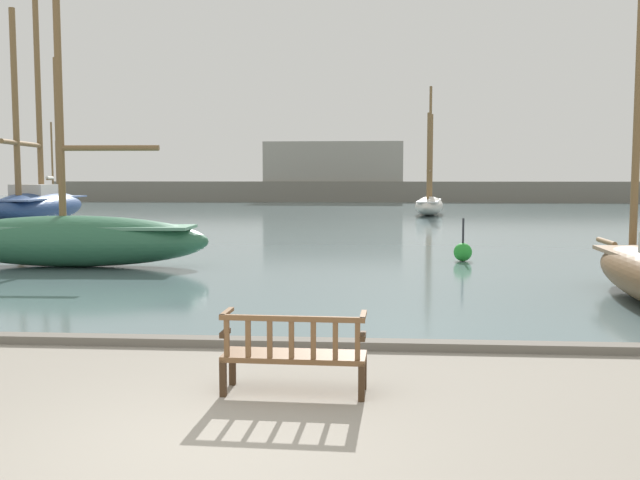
{
  "coord_description": "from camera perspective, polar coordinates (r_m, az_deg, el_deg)",
  "views": [
    {
      "loc": [
        1.57,
        -6.09,
        2.42
      ],
      "look_at": [
        0.34,
        10.0,
        1.0
      ],
      "focal_mm": 40.0,
      "sensor_mm": 36.0,
      "label": 1
    }
  ],
  "objects": [
    {
      "name": "sailboat_nearest_port",
      "position": [
        52.8,
        -20.57,
        2.81
      ],
      "size": [
        2.47,
        6.02,
        6.15
      ],
      "color": "brown",
      "rests_on": "harbor_water"
    },
    {
      "name": "channel_buoy",
      "position": [
        20.32,
        11.36,
        -0.92
      ],
      "size": [
        0.51,
        0.51,
        1.21
      ],
      "color": "green",
      "rests_on": "harbor_water"
    },
    {
      "name": "sailboat_far_port",
      "position": [
        45.21,
        8.74,
        2.9
      ],
      "size": [
        2.57,
        7.39,
        7.99
      ],
      "color": "silver",
      "rests_on": "harbor_water"
    },
    {
      "name": "sailboat_centre_channel",
      "position": [
        39.82,
        -21.51,
        2.92
      ],
      "size": [
        3.94,
        10.39,
        12.75
      ],
      "color": "navy",
      "rests_on": "harbor_water"
    },
    {
      "name": "park_bench",
      "position": [
        8.05,
        -2.1,
        -8.98
      ],
      "size": [
        1.62,
        0.57,
        0.92
      ],
      "color": "#3D2A19",
      "rests_on": "ground"
    },
    {
      "name": "ground_plane",
      "position": [
        6.74,
        -9.8,
        -16.09
      ],
      "size": [
        160.0,
        160.0,
        0.0
      ],
      "primitive_type": "plane",
      "color": "gray"
    },
    {
      "name": "far_breakwater",
      "position": [
        68.5,
        2.53,
        4.48
      ],
      "size": [
        59.12,
        2.4,
        5.84
      ],
      "color": "slate",
      "rests_on": "ground"
    },
    {
      "name": "harbor_water",
      "position": [
        50.17,
        2.56,
        2.3
      ],
      "size": [
        100.0,
        80.0,
        0.08
      ],
      "primitive_type": "cube",
      "color": "slate",
      "rests_on": "ground"
    },
    {
      "name": "quay_edge_kerb",
      "position": [
        10.33,
        -4.54,
        -8.18
      ],
      "size": [
        40.0,
        0.3,
        0.12
      ],
      "primitive_type": "cube",
      "color": "slate",
      "rests_on": "ground"
    },
    {
      "name": "sailboat_mid_starboard",
      "position": [
        19.85,
        -19.41,
        0.38
      ],
      "size": [
        7.39,
        2.08,
        10.89
      ],
      "color": "#2D6647",
      "rests_on": "harbor_water"
    }
  ]
}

